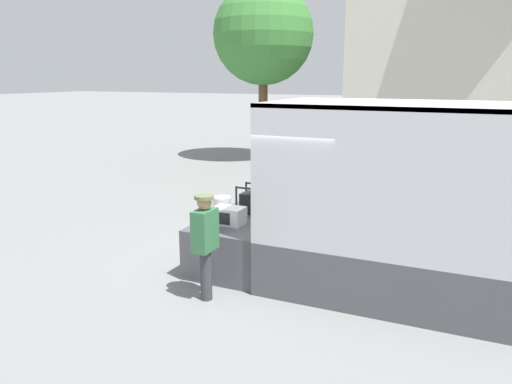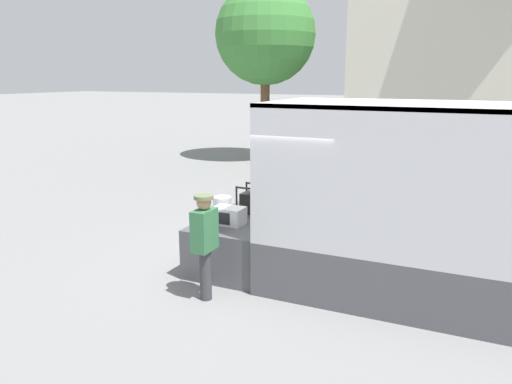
{
  "view_description": "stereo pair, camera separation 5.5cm",
  "coord_description": "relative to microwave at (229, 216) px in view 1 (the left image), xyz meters",
  "views": [
    {
      "loc": [
        3.05,
        -7.71,
        3.33
      ],
      "look_at": [
        -0.37,
        -0.2,
        1.4
      ],
      "focal_mm": 35.0,
      "sensor_mm": 36.0,
      "label": 1
    },
    {
      "loc": [
        3.1,
        -7.69,
        3.33
      ],
      "look_at": [
        -0.37,
        -0.2,
        1.4
      ],
      "focal_mm": 35.0,
      "sensor_mm": 36.0,
      "label": 2
    }
  ],
  "objects": [
    {
      "name": "portable_generator",
      "position": [
        0.12,
        0.84,
        0.05
      ],
      "size": [
        0.59,
        0.45,
        0.52
      ],
      "color": "black",
      "rests_on": "tailgate_deck"
    },
    {
      "name": "house_backdrop",
      "position": [
        3.93,
        13.49,
        3.95
      ],
      "size": [
        9.64,
        7.98,
        9.72
      ],
      "color": "beige",
      "rests_on": "ground"
    },
    {
      "name": "street_tree",
      "position": [
        -4.23,
        11.11,
        3.87
      ],
      "size": [
        3.87,
        3.87,
        6.83
      ],
      "color": "brown",
      "rests_on": "ground"
    },
    {
      "name": "tailgate_deck",
      "position": [
        0.1,
        0.45,
        -0.57
      ],
      "size": [
        1.33,
        2.27,
        0.85
      ],
      "primitive_type": "cube",
      "color": "#4C4C51",
      "rests_on": "ground"
    },
    {
      "name": "worker_person",
      "position": [
        0.21,
        -1.15,
        -0.01
      ],
      "size": [
        0.29,
        0.44,
        1.63
      ],
      "color": "#38383D",
      "rests_on": "ground"
    },
    {
      "name": "microwave",
      "position": [
        0.0,
        0.0,
        0.0
      ],
      "size": [
        0.53,
        0.39,
        0.3
      ],
      "color": "white",
      "rests_on": "tailgate_deck"
    },
    {
      "name": "orange_bucket",
      "position": [
        -0.36,
        0.44,
        0.02
      ],
      "size": [
        0.33,
        0.33,
        0.35
      ],
      "color": "silver",
      "rests_on": "tailgate_deck"
    },
    {
      "name": "ground_plane",
      "position": [
        0.76,
        0.45,
        -1.0
      ],
      "size": [
        160.0,
        160.0,
        0.0
      ],
      "primitive_type": "plane",
      "color": "gray"
    }
  ]
}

